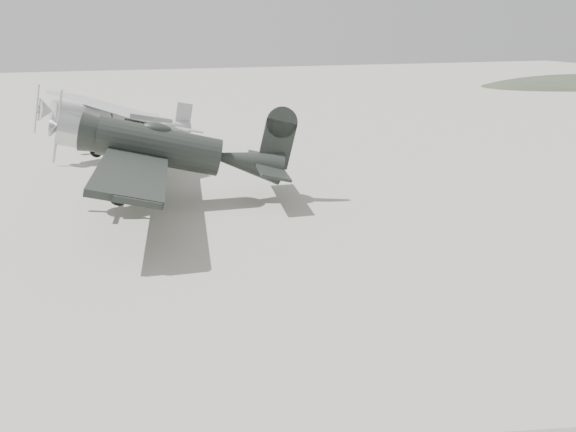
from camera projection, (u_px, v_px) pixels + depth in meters
name	position (u px, v px, depth m)	size (l,w,h in m)	color
ground	(276.00, 266.00, 16.72)	(160.00, 160.00, 0.00)	#9C998B
lowwing_monoplane	(171.00, 149.00, 21.92)	(9.21, 12.87, 4.14)	black
highwing_monoplane	(113.00, 114.00, 30.52)	(8.87, 12.14, 3.49)	#979A9C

